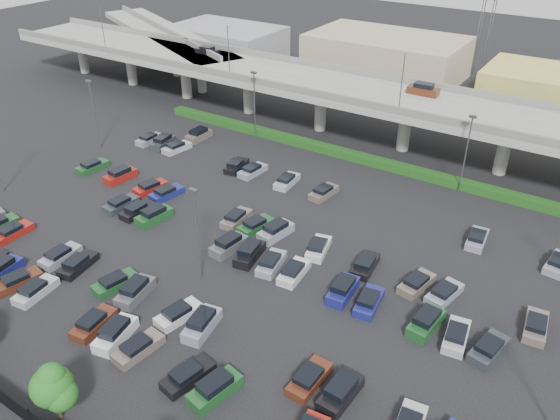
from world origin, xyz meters
name	(u,v)px	position (x,y,z in m)	size (l,w,h in m)	color
ground	(248,241)	(0.00, 0.00, 0.00)	(280.00, 280.00, 0.00)	black
overpass	(374,98)	(-0.21, 32.03, 6.97)	(150.00, 13.00, 15.80)	gray
on_ramp	(165,36)	(-52.10, 43.05, 6.86)	(50.93, 30.13, 8.80)	gray
hedge	(351,155)	(0.00, 25.00, 0.55)	(66.00, 1.60, 1.10)	#153D12
fence	(22,412)	(-0.05, -28.00, 0.90)	(70.00, 0.10, 2.00)	black
tree_row	(38,379)	(0.70, -26.53, 3.52)	(65.07, 3.66, 5.94)	#332316
parked_cars	(211,260)	(-0.67, -5.65, 0.61)	(62.76, 41.56, 1.67)	navy
light_poles	(227,175)	(-4.13, 2.00, 6.24)	(66.90, 48.38, 10.30)	#4A4B4F
distant_buildings	(508,81)	(12.38, 61.81, 3.74)	(138.00, 24.00, 9.00)	gray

